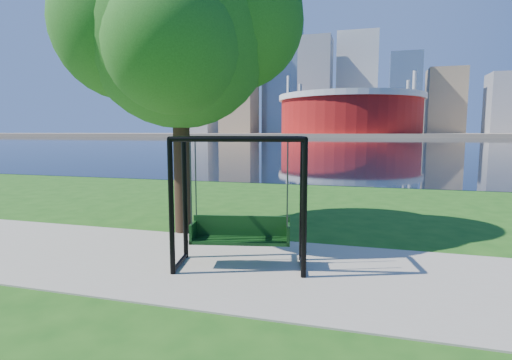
% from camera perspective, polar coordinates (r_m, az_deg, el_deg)
% --- Properties ---
extents(ground, '(900.00, 900.00, 0.00)m').
position_cam_1_polar(ground, '(8.35, -1.00, -11.32)').
color(ground, '#1E5114').
rests_on(ground, ground).
extents(path, '(120.00, 4.00, 0.03)m').
position_cam_1_polar(path, '(7.90, -2.08, -12.30)').
color(path, '#9E937F').
rests_on(path, ground).
extents(river, '(900.00, 180.00, 0.02)m').
position_cam_1_polar(river, '(109.65, 14.86, 5.22)').
color(river, black).
rests_on(river, ground).
extents(far_bank, '(900.00, 228.00, 2.00)m').
position_cam_1_polar(far_bank, '(313.60, 15.69, 6.26)').
color(far_bank, '#937F60').
rests_on(far_bank, ground).
extents(stadium, '(83.00, 83.00, 32.00)m').
position_cam_1_polar(stadium, '(243.18, 13.28, 9.36)').
color(stadium, maroon).
rests_on(stadium, far_bank).
extents(skyline, '(392.00, 66.00, 96.50)m').
position_cam_1_polar(skyline, '(328.74, 15.15, 12.38)').
color(skyline, gray).
rests_on(skyline, far_bank).
extents(swing, '(2.64, 1.55, 2.53)m').
position_cam_1_polar(swing, '(7.60, -2.26, -3.62)').
color(swing, black).
rests_on(swing, ground).
extents(park_tree, '(5.97, 5.39, 7.42)m').
position_cam_1_polar(park_tree, '(10.74, -11.07, 20.42)').
color(park_tree, black).
rests_on(park_tree, ground).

